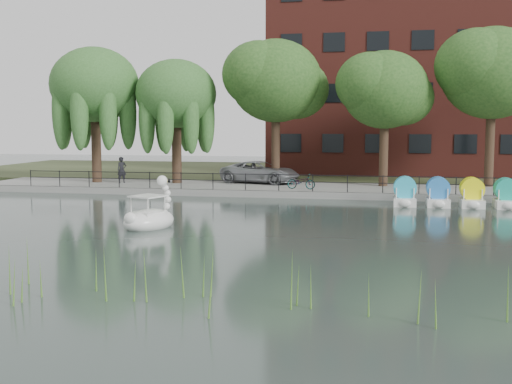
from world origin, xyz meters
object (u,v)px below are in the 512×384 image
(bicycle, at_px, (301,181))
(pedestrian, at_px, (122,168))
(minivan, at_px, (260,170))
(swan_boat, at_px, (150,217))

(bicycle, distance_m, pedestrian, 12.38)
(minivan, relative_size, bicycle, 3.50)
(bicycle, distance_m, swan_boat, 14.01)
(pedestrian, bearing_deg, minivan, -32.79)
(bicycle, bearing_deg, swan_boat, 167.47)
(pedestrian, distance_m, swan_boat, 16.79)
(minivan, height_order, pedestrian, pedestrian)
(minivan, bearing_deg, bicycle, -123.12)
(minivan, distance_m, swan_boat, 16.65)
(minivan, distance_m, bicycle, 4.62)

